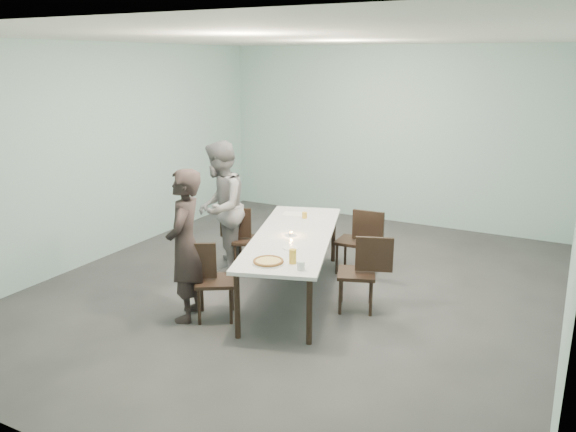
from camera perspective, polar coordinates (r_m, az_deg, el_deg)
The scene contains 16 objects.
ground at distance 7.09m, azimuth 0.92°, elevation -7.33°, with size 7.00×7.00×0.00m, color #333335.
room_shell at distance 6.57m, azimuth 1.00°, elevation 9.16°, with size 6.02×7.02×3.01m.
table at distance 6.70m, azimuth 0.53°, elevation -2.39°, with size 1.65×2.75×0.75m.
chair_near_left at distance 6.20m, azimuth -8.16°, elevation -5.97°, with size 0.64×0.58×0.87m.
chair_far_left at distance 7.53m, azimuth -4.50°, elevation -1.92°, with size 0.65×0.54×0.87m.
chair_near_right at distance 6.40m, azimuth 7.71°, elevation -5.26°, with size 0.65×0.54×0.87m.
chair_far_right at distance 7.47m, azimuth 7.28°, elevation -2.12°, with size 0.62×0.44×0.87m.
diner_near at distance 6.13m, azimuth -10.41°, elevation -2.97°, with size 0.61×0.40×1.68m, color black.
diner_far at distance 7.45m, azimuth -6.90°, elevation 0.84°, with size 0.85×0.66×1.76m, color gray.
pizza at distance 5.77m, azimuth -2.01°, elevation -4.64°, with size 0.34×0.34×0.04m.
side_plate at distance 6.21m, azimuth 0.26°, elevation -3.26°, with size 0.18×0.18×0.01m, color white.
beer_glass at distance 5.75m, azimuth 0.48°, elevation -4.12°, with size 0.08×0.08×0.15m, color gold.
water_tumbler at distance 5.59m, azimuth 1.31°, elevation -5.05°, with size 0.08×0.08×0.09m, color silver.
tealight at distance 6.64m, azimuth 0.30°, elevation -1.84°, with size 0.06×0.06×0.05m.
amber_tumbler at distance 7.37m, azimuth 1.70°, elevation 0.09°, with size 0.07×0.07×0.08m, color gold.
menu at distance 7.56m, azimuth 0.63°, elevation 0.21°, with size 0.30×0.22×0.01m, color silver.
Camera 1 is at (2.94, -5.83, 2.78)m, focal length 35.00 mm.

